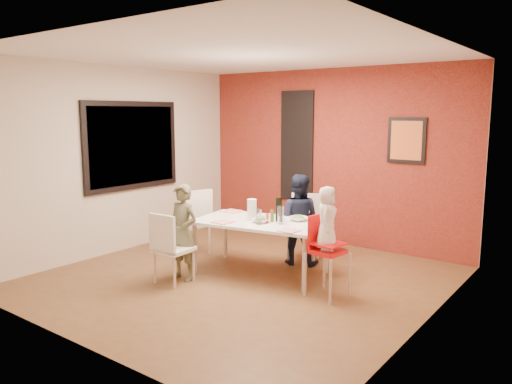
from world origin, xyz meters
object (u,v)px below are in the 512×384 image
Objects in this scene: chair_left at (195,218)px; toddler at (327,218)px; chair_far at (305,223)px; paper_towel_roll at (252,210)px; wine_bottle at (279,209)px; high_chair at (325,248)px; chair_near at (169,245)px; dining_table at (261,226)px; child_far at (298,219)px; child_near at (183,232)px.

toddler reaches higher than chair_left.
paper_towel_roll is (-0.25, -0.89, 0.30)m from chair_far.
wine_bottle is at bearing 23.45° from paper_towel_roll.
paper_towel_roll reaches higher than chair_far.
chair_near is at bearing 123.66° from high_chair.
high_chair is (1.03, -0.20, -0.07)m from dining_table.
dining_table is 1.18m from chair_near.
wine_bottle reaches higher than high_chair.
chair_near is 1.14m from paper_towel_roll.
dining_table is 1.94× the size of high_chair.
high_chair is 0.94m from wine_bottle.
high_chair is (0.90, -1.07, 0.04)m from chair_far.
chair_left is 1.51m from child_far.
chair_far is (0.75, 1.86, 0.03)m from chair_near.
chair_far is 1.47m from toddler.
chair_far is 1.79m from child_near.
dining_table is at bearing 59.94° from toddler.
paper_towel_roll is at bearing 53.42° from child_near.
paper_towel_roll is (-0.32, -0.14, -0.02)m from wine_bottle.
high_chair is 1.75m from child_near.
chair_left reaches higher than dining_table.
dining_table is 1.50× the size of child_near.
wine_bottle is (0.07, -0.75, 0.32)m from chair_far.
paper_towel_roll reaches higher than dining_table.
wine_bottle is (0.82, 0.87, 0.24)m from child_near.
chair_near is 1.30m from chair_left.
wine_bottle is 1.13× the size of paper_towel_roll.
toddler reaches higher than child_far.
child_far is at bearing 58.54° from child_near.
high_chair is 3.01× the size of wine_bottle.
toddler is (1.06, -0.21, 0.27)m from dining_table.
chair_left is at bearing -0.49° from child_far.
child_far is (0.16, 0.63, -0.01)m from dining_table.
child_far is 1.26m from toddler.
wine_bottle is (0.04, -0.51, 0.22)m from child_far.
paper_towel_roll reaches higher than high_chair.
child_far reaches higher than dining_table.
chair_far is 1.30× the size of toddler.
child_near is (0.64, -0.89, 0.06)m from chair_left.
child_near reaches higher than wine_bottle.
chair_near is (-0.62, -0.99, -0.14)m from dining_table.
toddler is (1.68, 0.54, 0.30)m from child_near.
dining_table is 5.84× the size of wine_bottle.
wine_bottle is 0.35m from paper_towel_roll.
wine_bottle reaches higher than paper_towel_roll.
high_chair is 0.77× the size of child_near.
paper_towel_roll reaches higher than chair_near.
chair_near is 1.80m from child_far.
chair_near is 0.26m from child_near.
wine_bottle is at bearing 77.39° from high_chair.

